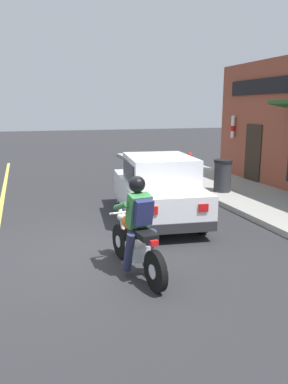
{
  "coord_description": "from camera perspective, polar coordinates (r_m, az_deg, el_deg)",
  "views": [
    {
      "loc": [
        -1.15,
        -6.53,
        2.65
      ],
      "look_at": [
        1.2,
        0.64,
        0.95
      ],
      "focal_mm": 35.0,
      "sensor_mm": 36.0,
      "label": 1
    }
  ],
  "objects": [
    {
      "name": "sidewalk_curb",
      "position": [
        11.78,
        15.39,
        -0.43
      ],
      "size": [
        2.6,
        22.0,
        0.14
      ],
      "primitive_type": "cube",
      "color": "#9E9B93",
      "rests_on": "ground"
    },
    {
      "name": "car_hatchback",
      "position": [
        8.94,
        2.07,
        0.51
      ],
      "size": [
        2.09,
        3.95,
        1.57
      ],
      "color": "black",
      "rests_on": "ground"
    },
    {
      "name": "motorcycle_with_rider",
      "position": [
        6.04,
        -1.08,
        -6.36
      ],
      "size": [
        0.62,
        2.02,
        1.62
      ],
      "color": "black",
      "rests_on": "ground"
    },
    {
      "name": "fire_hydrant",
      "position": [
        14.24,
        6.98,
        4.19
      ],
      "size": [
        0.36,
        0.24,
        0.88
      ],
      "color": "red",
      "rests_on": "sidewalk_curb"
    },
    {
      "name": "trash_bin",
      "position": [
        11.69,
        11.89,
        2.48
      ],
      "size": [
        0.56,
        0.56,
        0.98
      ],
      "color": "#2D2D33",
      "rests_on": "sidewalk_curb"
    },
    {
      "name": "ground_plane",
      "position": [
        7.14,
        -7.65,
        -9.2
      ],
      "size": [
        80.0,
        80.0,
        0.0
      ],
      "primitive_type": "plane",
      "color": "#2B2B2D"
    }
  ]
}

